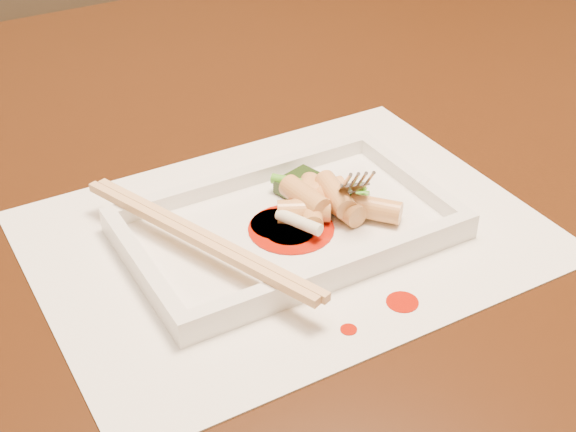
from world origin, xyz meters
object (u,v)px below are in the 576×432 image
table (236,234)px  chopstick_a (194,238)px  placemat (288,235)px  fork (352,116)px  plate_base (288,230)px

table → chopstick_a: (-0.11, -0.15, 0.13)m
placemat → fork: 0.11m
fork → placemat: bearing=-165.6°
plate_base → chopstick_a: (-0.08, 0.00, 0.02)m
table → placemat: placemat is taller
chopstick_a → fork: size_ratio=1.68×
plate_base → fork: 0.11m
placemat → plate_base: (0.00, 0.00, 0.00)m
table → plate_base: plate_base is taller
plate_base → chopstick_a: bearing=180.0°
placemat → chopstick_a: bearing=180.0°
table → fork: bearing=-70.7°
table → chopstick_a: bearing=-125.4°
fork → table: bearing=109.3°
placemat → chopstick_a: chopstick_a is taller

